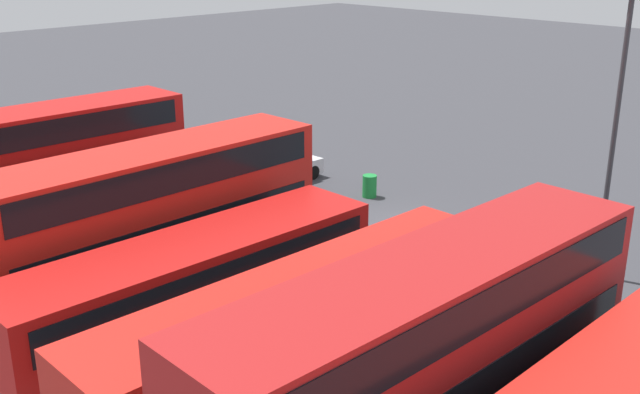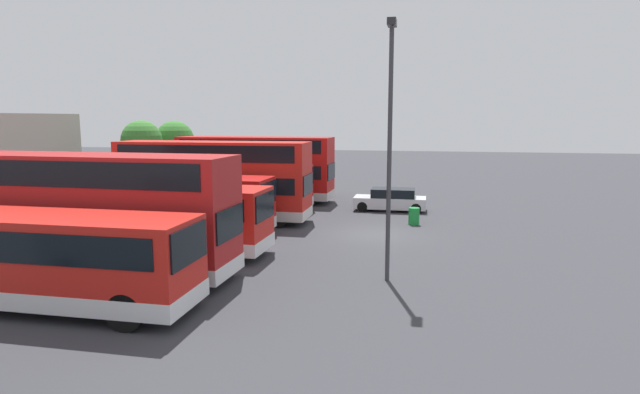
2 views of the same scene
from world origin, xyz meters
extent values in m
plane|color=#38383D|center=(0.00, 0.00, 0.00)|extent=(140.00, 140.00, 0.00)
cylinder|color=black|center=(-11.47, 5.44, 0.55)|extent=(0.30, 1.10, 1.10)
cube|color=#A51919|center=(-9.22, 9.86, 2.45)|extent=(2.85, 11.68, 4.20)
cube|color=black|center=(-9.22, 9.86, 2.25)|extent=(2.89, 10.88, 0.90)
cube|color=black|center=(-9.22, 9.86, 3.95)|extent=(2.89, 10.88, 0.90)
cube|color=black|center=(-9.37, 4.03, 2.25)|extent=(2.25, 0.12, 1.10)
cylinder|color=black|center=(-8.21, 5.43, 0.55)|extent=(0.33, 1.11, 1.10)
cylinder|color=black|center=(-10.46, 5.49, 0.55)|extent=(0.33, 1.11, 1.10)
cube|color=red|center=(-5.59, 9.90, 1.65)|extent=(2.79, 11.97, 2.60)
cube|color=silver|center=(-5.59, 9.90, 0.62)|extent=(2.83, 12.01, 0.55)
cube|color=black|center=(-5.59, 9.90, 2.25)|extent=(2.84, 11.17, 0.90)
cube|color=black|center=(-5.71, 3.92, 2.25)|extent=(2.25, 0.11, 1.10)
cylinder|color=black|center=(-4.56, 5.32, 0.55)|extent=(0.32, 1.11, 1.10)
cylinder|color=black|center=(-6.81, 5.37, 0.55)|extent=(0.32, 1.11, 1.10)
cube|color=#B71411|center=(-1.84, 10.40, 1.65)|extent=(2.73, 10.92, 2.60)
cube|color=silver|center=(-1.84, 10.40, 0.62)|extent=(2.77, 10.96, 0.55)
cube|color=black|center=(-1.84, 10.40, 2.25)|extent=(2.78, 10.12, 0.90)
cube|color=black|center=(-1.93, 4.93, 2.25)|extent=(2.25, 0.10, 1.10)
cylinder|color=black|center=(-0.78, 6.34, 0.55)|extent=(0.32, 1.10, 1.10)
cylinder|color=black|center=(-3.03, 6.38, 0.55)|extent=(0.32, 1.10, 1.10)
cylinder|color=black|center=(-0.65, 14.42, 0.55)|extent=(0.32, 1.10, 1.10)
cube|color=red|center=(1.63, 9.31, 2.45)|extent=(2.65, 11.00, 4.20)
cube|color=silver|center=(1.63, 9.31, 0.62)|extent=(2.69, 11.04, 0.55)
cube|color=black|center=(1.63, 9.31, 2.25)|extent=(2.70, 10.20, 0.90)
cube|color=black|center=(1.63, 9.31, 3.95)|extent=(2.70, 10.20, 0.90)
cube|color=black|center=(1.68, 3.79, 2.25)|extent=(2.25, 0.08, 1.10)
cylinder|color=black|center=(2.79, 5.23, 0.55)|extent=(0.31, 1.10, 1.10)
cylinder|color=black|center=(0.54, 5.21, 0.55)|extent=(0.31, 1.10, 1.10)
cylinder|color=black|center=(2.71, 13.41, 0.55)|extent=(0.31, 1.10, 1.10)
cylinder|color=black|center=(0.46, 13.39, 0.55)|extent=(0.31, 1.10, 1.10)
cube|color=#A51919|center=(5.37, 9.92, 1.65)|extent=(2.82, 10.74, 2.60)
cube|color=silver|center=(5.37, 9.92, 0.62)|extent=(2.86, 10.78, 0.55)
cube|color=black|center=(5.37, 9.92, 2.25)|extent=(2.86, 9.94, 0.90)
cube|color=black|center=(5.24, 4.55, 2.25)|extent=(2.25, 0.12, 1.10)
cylinder|color=black|center=(6.40, 5.95, 0.55)|extent=(0.33, 1.11, 1.10)
cylinder|color=black|center=(4.15, 6.01, 0.55)|extent=(0.33, 1.11, 1.10)
cube|color=#B71411|center=(9.09, 9.34, 2.45)|extent=(2.80, 11.03, 4.20)
cube|color=silver|center=(9.09, 9.34, 0.62)|extent=(2.84, 11.07, 0.55)
cube|color=black|center=(9.09, 9.34, 2.25)|extent=(2.84, 10.23, 0.90)
cube|color=black|center=(9.09, 9.34, 3.95)|extent=(2.84, 10.23, 0.90)
cube|color=black|center=(8.97, 3.82, 2.25)|extent=(2.25, 0.11, 1.10)
cylinder|color=black|center=(10.13, 5.23, 0.55)|extent=(0.33, 1.11, 1.10)
cylinder|color=black|center=(7.88, 5.28, 0.55)|extent=(0.33, 1.11, 1.10)
cube|color=black|center=(12.51, 4.74, 2.25)|extent=(2.25, 0.08, 1.10)
cylinder|color=black|center=(13.65, 6.16, 0.55)|extent=(0.31, 1.10, 1.10)
cylinder|color=black|center=(11.40, 6.18, 0.55)|extent=(0.31, 1.10, 1.10)
cube|color=silver|center=(7.10, -0.32, 0.53)|extent=(1.82, 4.53, 0.70)
cube|color=black|center=(7.10, -0.52, 1.15)|extent=(1.65, 2.72, 0.55)
cylinder|color=black|center=(6.30, 1.34, 0.32)|extent=(0.22, 0.64, 0.64)
cylinder|color=black|center=(7.90, 1.35, 0.32)|extent=(0.22, 0.64, 0.64)
cylinder|color=black|center=(6.31, -1.98, 0.32)|extent=(0.22, 0.64, 0.64)
cylinder|color=black|center=(7.91, -1.98, 0.32)|extent=(0.22, 0.64, 0.64)
cylinder|color=#38383D|center=(-7.61, -1.29, 4.46)|extent=(0.16, 0.16, 8.92)
cylinder|color=#197F33|center=(2.85, -1.96, 0.47)|extent=(0.60, 0.60, 0.95)
camera|label=1|loc=(-17.26, 21.03, 10.56)|focal=42.70mm
camera|label=2|loc=(-26.21, -2.62, 5.85)|focal=29.51mm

